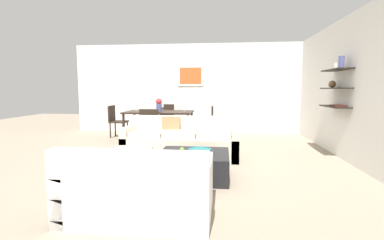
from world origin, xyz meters
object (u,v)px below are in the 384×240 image
(sofa_beige, at_px, (181,142))
(coffee_table, at_px, (194,165))
(wine_glass_head, at_px, (163,106))
(dining_chair_right_far, at_px, (208,120))
(decorative_bowl, at_px, (200,151))
(dining_chair_foot, at_px, (150,125))
(apple_on_coffee_table, at_px, (182,150))
(dining_chair_left_far, at_px, (116,119))
(centerpiece_vase, at_px, (159,104))
(dining_table, at_px, (159,114))
(loveseat_white, at_px, (139,189))
(wine_glass_left_far, at_px, (136,106))
(wine_glass_right_far, at_px, (184,107))
(dining_chair_head, at_px, (166,117))

(sofa_beige, height_order, coffee_table, sofa_beige)
(wine_glass_head, bearing_deg, dining_chair_right_far, -9.43)
(decorative_bowl, distance_m, dining_chair_foot, 2.60)
(apple_on_coffee_table, bearing_deg, sofa_beige, 98.93)
(dining_chair_left_far, height_order, centerpiece_vase, centerpiece_vase)
(sofa_beige, relative_size, dining_chair_right_far, 2.51)
(dining_table, bearing_deg, sofa_beige, -64.58)
(dining_chair_left_far, bearing_deg, coffee_table, -52.60)
(loveseat_white, bearing_deg, wine_glass_left_far, 107.85)
(dining_table, relative_size, centerpiece_vase, 5.18)
(sofa_beige, distance_m, wine_glass_right_far, 2.04)
(wine_glass_right_far, bearing_deg, wine_glass_left_far, 180.00)
(centerpiece_vase, bearing_deg, wine_glass_left_far, 168.90)
(apple_on_coffee_table, bearing_deg, decorative_bowl, -12.77)
(centerpiece_vase, bearing_deg, dining_chair_foot, -89.92)
(dining_chair_left_far, bearing_deg, dining_chair_foot, -41.27)
(coffee_table, height_order, dining_chair_left_far, dining_chair_left_far)
(decorative_bowl, bearing_deg, apple_on_coffee_table, 167.23)
(coffee_table, distance_m, decorative_bowl, 0.25)
(dining_table, bearing_deg, wine_glass_right_far, 10.58)
(centerpiece_vase, bearing_deg, apple_on_coffee_table, -70.84)
(coffee_table, height_order, centerpiece_vase, centerpiece_vase)
(coffee_table, distance_m, dining_chair_foot, 2.53)
(loveseat_white, height_order, coffee_table, loveseat_white)
(centerpiece_vase, bearing_deg, wine_glass_head, 89.83)
(apple_on_coffee_table, bearing_deg, dining_chair_foot, 116.15)
(apple_on_coffee_table, distance_m, dining_chair_right_far, 3.30)
(loveseat_white, height_order, dining_chair_head, dining_chair_head)
(dining_table, bearing_deg, wine_glass_left_far, 169.42)
(decorative_bowl, xyz_separation_m, wine_glass_left_far, (-2.00, 3.25, 0.45))
(sofa_beige, bearing_deg, wine_glass_head, 110.98)
(dining_chair_right_far, height_order, wine_glass_right_far, wine_glass_right_far)
(dining_table, relative_size, dining_chair_head, 2.00)
(dining_chair_right_far, distance_m, centerpiece_vase, 1.38)
(sofa_beige, distance_m, dining_chair_right_far, 2.10)
(loveseat_white, bearing_deg, sofa_beige, 88.78)
(loveseat_white, bearing_deg, dining_chair_head, 98.63)
(loveseat_white, relative_size, decorative_bowl, 4.35)
(coffee_table, bearing_deg, dining_chair_head, 107.35)
(wine_glass_left_far, bearing_deg, dining_chair_right_far, 2.96)
(dining_table, bearing_deg, dining_chair_left_far, 170.12)
(sofa_beige, height_order, dining_chair_left_far, dining_chair_left_far)
(dining_chair_head, bearing_deg, dining_chair_foot, -90.00)
(sofa_beige, distance_m, coffee_table, 1.32)
(coffee_table, height_order, dining_table, dining_table)
(apple_on_coffee_table, xyz_separation_m, dining_chair_left_far, (-2.35, 3.29, 0.09))
(wine_glass_head, height_order, wine_glass_left_far, wine_glass_left_far)
(dining_table, distance_m, wine_glass_right_far, 0.69)
(dining_chair_left_far, bearing_deg, wine_glass_right_far, -2.96)
(wine_glass_right_far, bearing_deg, dining_chair_left_far, 177.04)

